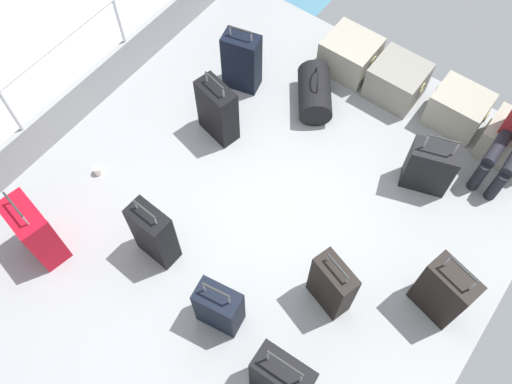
# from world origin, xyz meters

# --- Properties ---
(ground_plane) EXTENTS (4.40, 5.20, 0.06)m
(ground_plane) POSITION_xyz_m (0.00, 0.00, -0.03)
(ground_plane) COLOR #939699
(gunwale_port) EXTENTS (0.06, 5.20, 0.45)m
(gunwale_port) POSITION_xyz_m (-2.17, 0.00, 0.23)
(gunwale_port) COLOR #939699
(gunwale_port) RESTS_ON ground_plane
(railing_port) EXTENTS (0.04, 4.20, 1.02)m
(railing_port) POSITION_xyz_m (-2.17, 0.00, 0.78)
(railing_port) COLOR silver
(railing_port) RESTS_ON ground_plane
(sea_wake) EXTENTS (12.00, 12.00, 0.01)m
(sea_wake) POSITION_xyz_m (-3.60, 0.00, -0.34)
(sea_wake) COLOR teal
(sea_wake) RESTS_ON ground_plane
(cargo_crate_0) EXTENTS (0.57, 0.49, 0.41)m
(cargo_crate_0) POSITION_xyz_m (-0.30, 2.16, 0.20)
(cargo_crate_0) COLOR #9E9989
(cargo_crate_0) RESTS_ON ground_plane
(cargo_crate_1) EXTENTS (0.56, 0.49, 0.41)m
(cargo_crate_1) POSITION_xyz_m (0.29, 2.14, 0.21)
(cargo_crate_1) COLOR gray
(cargo_crate_1) RESTS_ON ground_plane
(cargo_crate_2) EXTENTS (0.57, 0.44, 0.42)m
(cargo_crate_2) POSITION_xyz_m (0.97, 2.18, 0.21)
(cargo_crate_2) COLOR #9E9989
(cargo_crate_2) RESTS_ON ground_plane
(cargo_crate_3) EXTENTS (0.58, 0.48, 0.38)m
(cargo_crate_3) POSITION_xyz_m (1.57, 2.15, 0.19)
(cargo_crate_3) COLOR #9E9989
(cargo_crate_3) RESTS_ON ground_plane
(suitcase_0) EXTENTS (0.38, 0.22, 0.83)m
(suitcase_0) POSITION_xyz_m (-0.50, -0.74, 0.36)
(suitcase_0) COLOR black
(suitcase_0) RESTS_ON ground_plane
(suitcase_1) EXTENTS (0.42, 0.31, 0.80)m
(suitcase_1) POSITION_xyz_m (-1.09, 1.28, 0.34)
(suitcase_1) COLOR black
(suitcase_1) RESTS_ON ground_plane
(suitcase_2) EXTENTS (0.49, 0.36, 0.75)m
(suitcase_2) POSITION_xyz_m (1.07, 1.34, 0.28)
(suitcase_2) COLOR black
(suitcase_2) RESTS_ON ground_plane
(suitcase_3) EXTENTS (0.46, 0.25, 0.92)m
(suitcase_3) POSITION_xyz_m (1.08, -1.05, 0.36)
(suitcase_3) COLOR black
(suitcase_3) RESTS_ON ground_plane
(suitcase_4) EXTENTS (0.48, 0.32, 0.86)m
(suitcase_4) POSITION_xyz_m (-1.34, -1.33, 0.35)
(suitcase_4) COLOR #B70C1E
(suitcase_4) RESTS_ON ground_plane
(suitcase_5) EXTENTS (0.44, 0.29, 0.80)m
(suitcase_5) POSITION_xyz_m (-0.90, 0.63, 0.34)
(suitcase_5) COLOR black
(suitcase_5) RESTS_ON ground_plane
(suitcase_6) EXTENTS (0.42, 0.29, 0.76)m
(suitcase_6) POSITION_xyz_m (0.97, -0.20, 0.33)
(suitcase_6) COLOR black
(suitcase_6) RESTS_ON ground_plane
(suitcase_7) EXTENTS (0.40, 0.27, 0.73)m
(suitcase_7) POSITION_xyz_m (0.34, -0.89, 0.29)
(suitcase_7) COLOR black
(suitcase_7) RESTS_ON ground_plane
(suitcase_8) EXTENTS (0.45, 0.31, 0.86)m
(suitcase_8) POSITION_xyz_m (1.74, 0.30, 0.34)
(suitcase_8) COLOR black
(suitcase_8) RESTS_ON ground_plane
(duffel_bag) EXTENTS (0.63, 0.69, 0.49)m
(duffel_bag) POSITION_xyz_m (-0.33, 1.51, 0.17)
(duffel_bag) COLOR black
(duffel_bag) RESTS_ON ground_plane
(paper_cup) EXTENTS (0.08, 0.08, 0.10)m
(paper_cup) POSITION_xyz_m (-1.54, -0.48, 0.05)
(paper_cup) COLOR white
(paper_cup) RESTS_ON ground_plane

